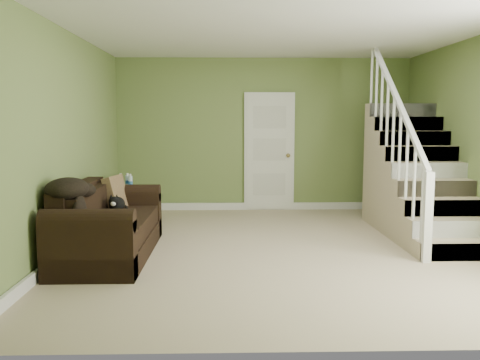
{
  "coord_description": "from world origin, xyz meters",
  "views": [
    {
      "loc": [
        -0.63,
        -6.0,
        1.56
      ],
      "look_at": [
        -0.47,
        0.11,
        0.83
      ],
      "focal_mm": 38.0,
      "sensor_mm": 36.0,
      "label": 1
    }
  ],
  "objects": [
    {
      "name": "floor",
      "position": [
        0.0,
        0.0,
        0.0
      ],
      "size": [
        5.0,
        5.5,
        0.01
      ],
      "primitive_type": "cube",
      "color": "tan",
      "rests_on": "ground"
    },
    {
      "name": "wall_front",
      "position": [
        0.0,
        -2.75,
        1.3
      ],
      "size": [
        5.0,
        0.04,
        2.6
      ],
      "primitive_type": "cube",
      "color": "olive",
      "rests_on": "floor"
    },
    {
      "name": "baseboard_back",
      "position": [
        0.0,
        2.72,
        0.06
      ],
      "size": [
        5.0,
        0.04,
        0.12
      ],
      "primitive_type": "cube",
      "color": "white",
      "rests_on": "floor"
    },
    {
      "name": "throw_blanket",
      "position": [
        -2.27,
        -0.82,
        0.86
      ],
      "size": [
        0.44,
        0.57,
        0.23
      ],
      "primitive_type": "ellipsoid",
      "rotation": [
        0.0,
        0.0,
        0.03
      ],
      "color": "black",
      "rests_on": "sofa"
    },
    {
      "name": "sofa",
      "position": [
        -2.02,
        -0.24,
        0.31
      ],
      "size": [
        0.9,
        2.09,
        0.83
      ],
      "color": "black",
      "rests_on": "floor"
    },
    {
      "name": "door",
      "position": [
        0.1,
        2.71,
        1.01
      ],
      "size": [
        0.86,
        0.12,
        2.02
      ],
      "color": "white",
      "rests_on": "floor"
    },
    {
      "name": "baseboard_right",
      "position": [
        2.47,
        0.0,
        0.06
      ],
      "size": [
        0.04,
        5.5,
        0.12
      ],
      "primitive_type": "cube",
      "color": "white",
      "rests_on": "floor"
    },
    {
      "name": "throw_pillow",
      "position": [
        -2.04,
        0.44,
        0.63
      ],
      "size": [
        0.29,
        0.47,
        0.46
      ],
      "primitive_type": "cube",
      "rotation": [
        0.0,
        -0.24,
        -0.17
      ],
      "color": "#462A1C",
      "rests_on": "sofa"
    },
    {
      "name": "staircase",
      "position": [
        1.99,
        0.97,
        0.64
      ],
      "size": [
        1.0,
        2.51,
        2.82
      ],
      "color": "tan",
      "rests_on": "floor"
    },
    {
      "name": "cat",
      "position": [
        -1.97,
        0.11,
        0.54
      ],
      "size": [
        0.23,
        0.49,
        0.24
      ],
      "rotation": [
        0.0,
        0.0,
        0.01
      ],
      "color": "black",
      "rests_on": "sofa"
    },
    {
      "name": "wall_back",
      "position": [
        0.0,
        2.75,
        1.3
      ],
      "size": [
        5.0,
        0.04,
        2.6
      ],
      "primitive_type": "cube",
      "color": "olive",
      "rests_on": "floor"
    },
    {
      "name": "wall_left",
      "position": [
        -2.5,
        0.0,
        1.3
      ],
      "size": [
        0.04,
        5.5,
        2.6
      ],
      "primitive_type": "cube",
      "color": "olive",
      "rests_on": "floor"
    },
    {
      "name": "side_table",
      "position": [
        -2.12,
        1.51,
        0.28
      ],
      "size": [
        0.53,
        0.53,
        0.76
      ],
      "rotation": [
        0.0,
        0.0,
        0.23
      ],
      "color": "black",
      "rests_on": "floor"
    },
    {
      "name": "baseboard_left",
      "position": [
        -2.47,
        0.0,
        0.06
      ],
      "size": [
        0.04,
        5.5,
        0.12
      ],
      "primitive_type": "cube",
      "color": "white",
      "rests_on": "floor"
    },
    {
      "name": "banana",
      "position": [
        -1.78,
        -0.42,
        0.47
      ],
      "size": [
        0.12,
        0.2,
        0.05
      ],
      "primitive_type": "ellipsoid",
      "rotation": [
        0.0,
        0.0,
        0.4
      ],
      "color": "gold",
      "rests_on": "sofa"
    },
    {
      "name": "ceiling",
      "position": [
        0.0,
        0.0,
        2.6
      ],
      "size": [
        5.0,
        5.5,
        0.01
      ],
      "primitive_type": "cube",
      "color": "white",
      "rests_on": "wall_back"
    }
  ]
}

